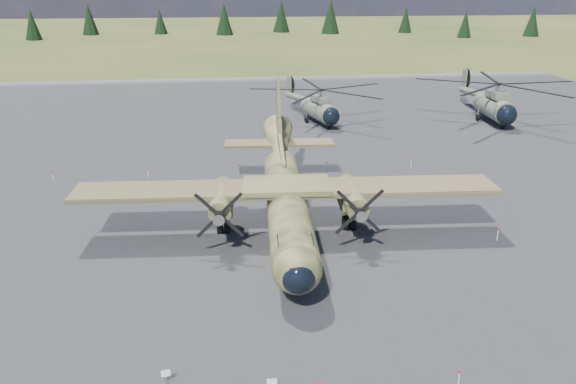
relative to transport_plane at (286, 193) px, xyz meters
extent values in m
plane|color=brown|center=(-2.76, -3.81, -2.66)|extent=(500.00, 500.00, 0.00)
cube|color=slate|center=(-2.76, 6.19, -2.66)|extent=(120.00, 120.00, 0.04)
cylinder|color=#3E4425|center=(-0.10, -1.49, -0.44)|extent=(3.84, 17.50, 2.70)
sphere|color=#3E4425|center=(-0.67, -10.15, -0.44)|extent=(2.82, 2.82, 2.65)
sphere|color=black|center=(-0.71, -10.68, -0.49)|extent=(2.07, 2.07, 1.94)
cube|color=black|center=(-0.57, -8.61, 0.28)|extent=(2.03, 1.67, 0.53)
cone|color=#3E4425|center=(0.65, 9.87, 0.57)|extent=(3.08, 6.79, 4.06)
cube|color=#ACAFB2|center=(-0.03, -0.53, -1.55)|extent=(2.21, 5.90, 0.48)
cube|color=#2E391E|center=(-0.07, -1.01, 0.66)|extent=(28.13, 5.12, 0.34)
cube|color=#3E4425|center=(-0.07, -1.01, 0.88)|extent=(6.00, 3.85, 0.34)
cylinder|color=#3E4425|center=(-4.42, -1.01, 0.13)|extent=(1.78, 5.10, 1.45)
cube|color=#3E4425|center=(-4.37, -0.24, -0.49)|extent=(1.66, 3.37, 0.77)
cone|color=gray|center=(-4.62, -4.14, 0.13)|extent=(0.79, 0.91, 0.73)
cylinder|color=black|center=(-4.37, -0.24, -2.13)|extent=(0.92, 1.11, 1.06)
cylinder|color=#3E4425|center=(4.25, -1.58, 0.13)|extent=(1.78, 5.10, 1.45)
cube|color=#3E4425|center=(4.30, -0.81, -0.49)|extent=(1.66, 3.37, 0.77)
cone|color=gray|center=(4.04, -4.71, 0.13)|extent=(0.79, 0.91, 0.73)
cylinder|color=black|center=(4.30, -0.81, -2.13)|extent=(0.92, 1.11, 1.06)
cube|color=#3E4425|center=(0.41, 6.21, 1.15)|extent=(0.75, 7.29, 1.62)
cube|color=#2E391E|center=(0.68, 10.35, 0.62)|extent=(9.38, 2.73, 0.21)
cylinder|color=gray|center=(-0.60, -9.00, -1.43)|extent=(0.14, 0.14, 0.87)
cylinder|color=black|center=(-0.60, -9.00, -2.13)|extent=(0.40, 0.92, 0.90)
cylinder|color=slate|center=(7.75, 29.85, -0.99)|extent=(3.75, 6.87, 2.26)
sphere|color=black|center=(8.53, 26.69, -1.03)|extent=(2.52, 2.52, 2.08)
sphere|color=slate|center=(6.98, 33.02, -0.99)|extent=(2.52, 2.52, 2.08)
cube|color=slate|center=(7.84, 29.50, 0.46)|extent=(2.19, 3.18, 0.68)
cylinder|color=gray|center=(7.84, 29.50, 1.14)|extent=(0.39, 0.39, 0.91)
cylinder|color=slate|center=(6.17, 36.31, -0.67)|extent=(2.58, 7.69, 1.30)
cube|color=slate|center=(5.36, 39.61, 0.46)|extent=(0.50, 1.28, 2.17)
cylinder|color=black|center=(5.67, 39.69, 0.46)|extent=(0.61, 2.30, 2.35)
cylinder|color=black|center=(8.40, 27.22, -2.30)|extent=(0.39, 0.66, 0.62)
cylinder|color=black|center=(6.31, 30.62, -2.30)|extent=(0.44, 0.77, 0.72)
cylinder|color=gray|center=(6.31, 30.62, -1.82)|extent=(0.15, 0.15, 1.31)
cylinder|color=black|center=(8.68, 31.20, -2.30)|extent=(0.44, 0.77, 0.72)
cylinder|color=gray|center=(8.68, 31.20, -1.82)|extent=(0.15, 0.15, 1.31)
cylinder|color=slate|center=(28.86, 27.68, -0.75)|extent=(3.26, 7.66, 2.59)
sphere|color=black|center=(28.52, 23.97, -0.80)|extent=(2.59, 2.59, 2.38)
sphere|color=slate|center=(29.20, 31.39, -0.75)|extent=(2.59, 2.59, 2.38)
cube|color=slate|center=(28.82, 27.27, 0.91)|extent=(2.06, 3.46, 0.78)
cylinder|color=gray|center=(28.82, 27.27, 1.69)|extent=(0.41, 0.41, 1.04)
cylinder|color=slate|center=(29.55, 35.26, -0.38)|extent=(1.68, 8.89, 1.48)
cube|color=slate|center=(29.91, 39.13, 0.91)|extent=(0.36, 1.46, 2.49)
cylinder|color=black|center=(30.27, 39.10, 0.91)|extent=(0.31, 2.69, 2.69)
cylinder|color=black|center=(28.57, 24.58, -2.25)|extent=(0.35, 0.73, 0.70)
cylinder|color=black|center=(27.58, 29.04, -2.25)|extent=(0.39, 0.85, 0.83)
cylinder|color=gray|center=(27.58, 29.04, -1.70)|extent=(0.16, 0.16, 1.50)
cylinder|color=black|center=(30.36, 28.79, -2.25)|extent=(0.39, 0.85, 0.83)
cylinder|color=gray|center=(30.36, 28.79, -1.70)|extent=(0.16, 0.16, 1.50)
cube|color=gray|center=(-7.14, -15.38, -2.42)|extent=(0.08, 0.08, 0.49)
cube|color=silver|center=(-7.14, -15.43, -2.18)|extent=(0.41, 0.22, 0.28)
cube|color=silver|center=(-2.68, -16.66, -2.13)|extent=(0.45, 0.22, 0.31)
cylinder|color=red|center=(-0.76, -17.31, -1.86)|extent=(0.12, 0.12, 0.10)
cylinder|color=silver|center=(5.24, -17.31, -2.26)|extent=(0.07, 0.07, 0.80)
cylinder|color=red|center=(5.24, -17.31, -1.86)|extent=(0.12, 0.12, 0.10)
cylinder|color=silver|center=(-18.76, 12.19, -2.26)|extent=(0.07, 0.07, 0.80)
cylinder|color=red|center=(-18.76, 12.19, -1.86)|extent=(0.12, 0.12, 0.10)
cylinder|color=silver|center=(-10.76, 12.19, -2.26)|extent=(0.07, 0.07, 0.80)
cylinder|color=red|center=(-10.76, 12.19, -1.86)|extent=(0.12, 0.12, 0.10)
cylinder|color=silver|center=(-2.76, 12.19, -2.26)|extent=(0.07, 0.07, 0.80)
cylinder|color=red|center=(-2.76, 12.19, -1.86)|extent=(0.12, 0.12, 0.10)
cylinder|color=silver|center=(5.24, 12.19, -2.26)|extent=(0.07, 0.07, 0.80)
cylinder|color=red|center=(5.24, 12.19, -1.86)|extent=(0.12, 0.12, 0.10)
cylinder|color=silver|center=(13.24, 12.19, -2.26)|extent=(0.07, 0.07, 0.80)
cylinder|color=red|center=(13.24, 12.19, -1.86)|extent=(0.12, 0.12, 0.10)
cylinder|color=silver|center=(13.74, -3.81, -2.26)|extent=(0.07, 0.07, 0.80)
cylinder|color=red|center=(13.74, -3.81, -1.86)|extent=(0.12, 0.12, 0.10)
cone|color=black|center=(94.25, 135.18, 1.82)|extent=(5.02, 5.02, 8.96)
cone|color=black|center=(71.62, 133.64, 1.35)|extent=(4.49, 4.49, 8.03)
cone|color=black|center=(59.32, 153.10, 1.54)|extent=(4.70, 4.70, 8.40)
cone|color=black|center=(33.70, 152.73, 2.77)|extent=(6.08, 6.08, 10.87)
cone|color=black|center=(18.36, 160.59, 2.41)|extent=(5.69, 5.69, 10.15)
cone|color=black|center=(-0.96, 152.36, 2.24)|extent=(5.49, 5.49, 9.81)
cone|color=black|center=(-21.61, 158.29, 1.25)|extent=(4.38, 4.38, 7.82)
cone|color=black|center=(-43.78, 157.99, 2.09)|extent=(5.32, 5.32, 9.50)
cone|color=black|center=(-57.00, 142.69, 1.68)|extent=(4.86, 4.86, 8.68)
camera|label=1|loc=(-4.43, -35.70, 13.59)|focal=35.00mm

